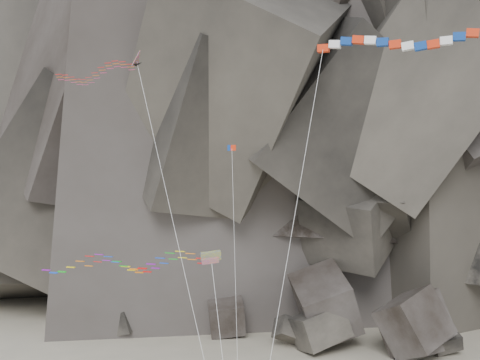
# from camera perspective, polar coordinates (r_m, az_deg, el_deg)

# --- Properties ---
(headland) EXTENTS (110.00, 70.00, 84.00)m
(headland) POSITION_cam_1_polar(r_m,az_deg,el_deg) (114.22, 7.13, 10.46)
(headland) COLOR #4B453D
(headland) RESTS_ON ground
(boulder_field) EXTENTS (65.15, 14.81, 11.18)m
(boulder_field) POSITION_cam_1_polar(r_m,az_deg,el_deg) (79.68, 10.27, -13.76)
(boulder_field) COLOR #47423F
(boulder_field) RESTS_ON ground
(delta_kite) EXTENTS (18.00, 10.04, 30.77)m
(delta_kite) POSITION_cam_1_polar(r_m,az_deg,el_deg) (50.00, -13.91, 9.77)
(delta_kite) COLOR red
(delta_kite) RESTS_ON ground
(banner_kite) EXTENTS (14.35, 7.23, 30.48)m
(banner_kite) POSITION_cam_1_polar(r_m,az_deg,el_deg) (41.90, 14.39, 12.33)
(banner_kite) COLOR red
(banner_kite) RESTS_ON ground
(parafoil_kite) EXTENTS (17.90, 7.29, 15.77)m
(parafoil_kite) POSITION_cam_1_polar(r_m,az_deg,el_deg) (45.99, -11.51, -7.64)
(parafoil_kite) COLOR #C7CA0B
(parafoil_kite) RESTS_ON ground
(pennant_kite) EXTENTS (2.45, 7.01, 23.20)m
(pennant_kite) POSITION_cam_1_polar(r_m,az_deg,el_deg) (41.69, -0.68, -2.69)
(pennant_kite) COLOR red
(pennant_kite) RESTS_ON ground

